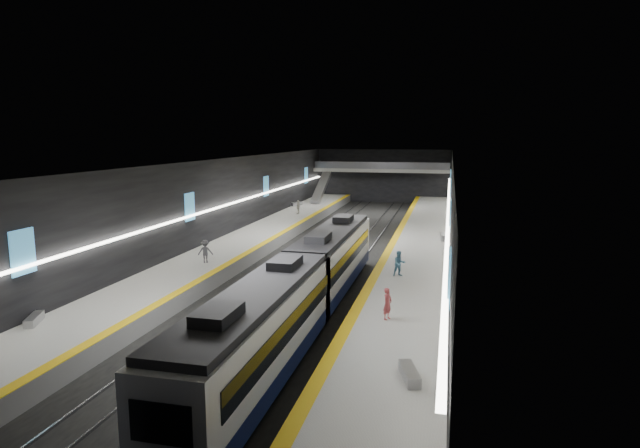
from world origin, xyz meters
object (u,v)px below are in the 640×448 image
(passenger_right_a, at_px, (388,304))
(passenger_left_b, at_px, (205,252))
(bench_left_near, at_px, (34,320))
(train, at_px, (304,285))
(passenger_right_b, at_px, (399,264))
(bench_left_far, at_px, (296,204))
(bench_right_far, at_px, (444,237))
(escalator, at_px, (321,188))
(passenger_left_a, at_px, (298,207))
(bench_right_near, at_px, (410,374))

(passenger_right_a, relative_size, passenger_left_b, 0.96)
(bench_left_near, bearing_deg, train, 1.18)
(bench_left_near, distance_m, passenger_left_b, 13.78)
(passenger_right_b, relative_size, passenger_left_b, 0.99)
(bench_left_far, xyz_separation_m, bench_right_far, (19.00, -19.12, 0.03))
(passenger_right_a, bearing_deg, escalator, 41.84)
(bench_left_far, distance_m, passenger_right_a, 44.21)
(passenger_right_b, bearing_deg, train, -144.90)
(passenger_right_a, distance_m, passenger_left_a, 36.62)
(bench_right_near, bearing_deg, train, 113.26)
(passenger_left_b, bearing_deg, train, 122.71)
(escalator, distance_m, bench_right_near, 55.36)
(bench_left_far, height_order, bench_right_far, bench_right_far)
(bench_left_near, height_order, bench_left_far, bench_left_far)
(passenger_right_a, xyz_separation_m, passenger_right_b, (-0.21, 8.49, 0.03))
(train, height_order, passenger_left_b, train)
(escalator, bearing_deg, passenger_right_a, -72.62)
(bench_right_near, bearing_deg, passenger_right_a, 87.39)
(bench_right_near, xyz_separation_m, passenger_left_b, (-15.58, 15.33, 0.61))
(bench_right_near, distance_m, passenger_left_a, 43.16)
(train, relative_size, bench_right_far, 14.02)
(train, xyz_separation_m, passenger_left_a, (-9.67, 32.76, -0.39))
(train, relative_size, passenger_left_a, 18.05)
(passenger_left_a, bearing_deg, bench_right_near, 26.92)
(bench_right_near, xyz_separation_m, bench_right_far, (0.88, 28.30, 0.03))
(passenger_left_a, height_order, passenger_left_b, passenger_left_b)
(escalator, xyz_separation_m, bench_left_near, (-2.00, -51.13, -1.70))
(bench_right_far, height_order, passenger_left_a, passenger_left_a)
(train, distance_m, bench_right_far, 22.05)
(bench_left_far, distance_m, passenger_left_a, 7.64)
(train, distance_m, bench_left_far, 41.78)
(bench_left_near, distance_m, bench_left_far, 45.62)
(escalator, distance_m, bench_left_far, 6.10)
(bench_left_far, relative_size, bench_right_near, 1.03)
(passenger_right_a, height_order, passenger_left_b, passenger_left_b)
(train, bearing_deg, passenger_right_b, 59.94)
(escalator, relative_size, bench_left_far, 4.32)
(train, xyz_separation_m, passenger_left_b, (-9.46, 7.92, -0.37))
(bench_right_far, bearing_deg, passenger_right_a, -100.99)
(bench_right_far, bearing_deg, escalator, 119.99)
(bench_right_far, xyz_separation_m, passenger_right_b, (-2.66, -13.39, 0.57))
(bench_left_far, relative_size, passenger_right_b, 1.13)
(passenger_right_b, xyz_separation_m, passenger_left_a, (-14.01, 25.26, -0.02))
(passenger_right_b, bearing_deg, passenger_right_a, -113.39)
(train, height_order, passenger_left_a, train)
(bench_left_near, xyz_separation_m, passenger_right_a, (16.56, 4.62, 0.59))
(escalator, bearing_deg, bench_left_near, -92.24)
(bench_left_near, relative_size, bench_right_far, 0.80)
(passenger_right_b, distance_m, passenger_left_a, 28.88)
(bench_left_far, xyz_separation_m, bench_right_near, (18.12, -47.42, -0.01))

